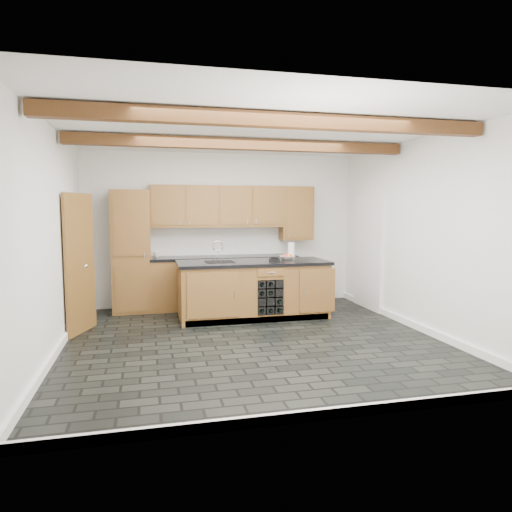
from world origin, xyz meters
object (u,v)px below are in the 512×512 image
at_px(island, 254,289).
at_px(fruit_bowl, 287,258).
at_px(kitchen_scale, 274,259).
at_px(paper_towel, 291,251).

relative_size(island, fruit_bowl, 10.08).
relative_size(kitchen_scale, fruit_bowl, 0.80).
height_order(island, kitchen_scale, kitchen_scale).
bearing_deg(fruit_bowl, paper_towel, 31.62).
bearing_deg(island, paper_towel, 13.61).
height_order(fruit_bowl, paper_towel, paper_towel).
distance_m(island, fruit_bowl, 0.80).
xyz_separation_m(island, fruit_bowl, (0.61, 0.12, 0.50)).
bearing_deg(kitchen_scale, island, -172.10).
bearing_deg(paper_towel, island, -166.39).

